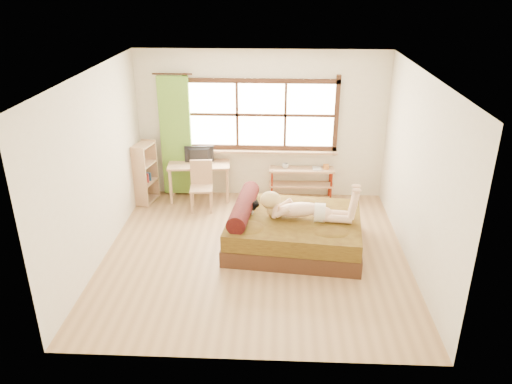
# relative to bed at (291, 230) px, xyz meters

# --- Properties ---
(floor) EXTENTS (4.50, 4.50, 0.00)m
(floor) POSITION_rel_bed_xyz_m (-0.54, -0.28, -0.27)
(floor) COLOR #9E754C
(floor) RESTS_ON ground
(ceiling) EXTENTS (4.50, 4.50, 0.00)m
(ceiling) POSITION_rel_bed_xyz_m (-0.54, -0.28, 2.43)
(ceiling) COLOR white
(ceiling) RESTS_ON wall_back
(wall_back) EXTENTS (4.50, 0.00, 4.50)m
(wall_back) POSITION_rel_bed_xyz_m (-0.54, 1.97, 1.08)
(wall_back) COLOR silver
(wall_back) RESTS_ON floor
(wall_front) EXTENTS (4.50, 0.00, 4.50)m
(wall_front) POSITION_rel_bed_xyz_m (-0.54, -2.53, 1.08)
(wall_front) COLOR silver
(wall_front) RESTS_ON floor
(wall_left) EXTENTS (0.00, 4.50, 4.50)m
(wall_left) POSITION_rel_bed_xyz_m (-2.79, -0.28, 1.08)
(wall_left) COLOR silver
(wall_left) RESTS_ON floor
(wall_right) EXTENTS (0.00, 4.50, 4.50)m
(wall_right) POSITION_rel_bed_xyz_m (1.71, -0.28, 1.08)
(wall_right) COLOR silver
(wall_right) RESTS_ON floor
(window) EXTENTS (2.80, 0.16, 1.46)m
(window) POSITION_rel_bed_xyz_m (-0.54, 1.94, 1.24)
(window) COLOR #FFEDBF
(window) RESTS_ON wall_back
(curtain) EXTENTS (0.55, 0.10, 2.20)m
(curtain) POSITION_rel_bed_xyz_m (-2.09, 1.85, 0.88)
(curtain) COLOR #4A8323
(curtain) RESTS_ON wall_back
(bed) EXTENTS (2.16, 1.81, 0.76)m
(bed) POSITION_rel_bed_xyz_m (0.00, 0.00, 0.00)
(bed) COLOR #331D0F
(bed) RESTS_ON floor
(woman) EXTENTS (1.44, 0.55, 0.60)m
(woman) POSITION_rel_bed_xyz_m (0.20, -0.06, 0.53)
(woman) COLOR beige
(woman) RESTS_ON bed
(kitten) EXTENTS (0.31, 0.15, 0.24)m
(kitten) POSITION_rel_bed_xyz_m (-0.67, 0.09, 0.35)
(kitten) COLOR black
(kitten) RESTS_ON bed
(desk) EXTENTS (1.16, 0.61, 0.70)m
(desk) POSITION_rel_bed_xyz_m (-1.66, 1.67, 0.33)
(desk) COLOR tan
(desk) RESTS_ON floor
(monitor) EXTENTS (0.54, 0.12, 0.31)m
(monitor) POSITION_rel_bed_xyz_m (-1.66, 1.72, 0.58)
(monitor) COLOR black
(monitor) RESTS_ON desk
(chair) EXTENTS (0.42, 0.42, 0.87)m
(chair) POSITION_rel_bed_xyz_m (-1.57, 1.30, 0.21)
(chair) COLOR tan
(chair) RESTS_ON floor
(pipe_shelf) EXTENTS (1.20, 0.33, 0.67)m
(pipe_shelf) POSITION_rel_bed_xyz_m (0.23, 1.79, 0.16)
(pipe_shelf) COLOR tan
(pipe_shelf) RESTS_ON floor
(cup) EXTENTS (0.12, 0.12, 0.09)m
(cup) POSITION_rel_bed_xyz_m (-0.08, 1.79, 0.37)
(cup) COLOR gray
(cup) RESTS_ON pipe_shelf
(book) EXTENTS (0.16, 0.21, 0.02)m
(book) POSITION_rel_bed_xyz_m (0.42, 1.79, 0.33)
(book) COLOR gray
(book) RESTS_ON pipe_shelf
(bookshelf) EXTENTS (0.38, 0.54, 1.12)m
(bookshelf) POSITION_rel_bed_xyz_m (-2.62, 1.50, 0.30)
(bookshelf) COLOR tan
(bookshelf) RESTS_ON floor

